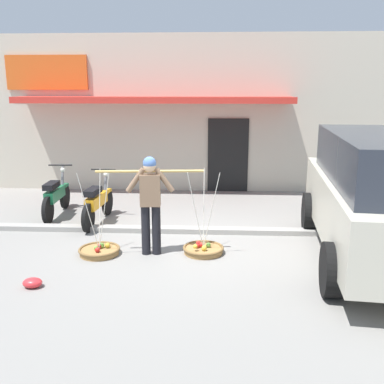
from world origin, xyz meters
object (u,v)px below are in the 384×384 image
object	(u,v)px
plastic_litter_bag	(32,283)
motorcycle_second_in_row	(97,203)
motorcycle_nearest_shop	(56,196)
parked_truck	(383,194)
fruit_basket_right_side	(99,250)
fruit_basket_left_side	(203,249)
fruit_vendor	(150,199)

from	to	relation	value
plastic_litter_bag	motorcycle_second_in_row	bearing A→B (deg)	87.35
motorcycle_nearest_shop	parked_truck	size ratio (longest dim) A/B	0.37
motorcycle_second_in_row	parked_truck	size ratio (longest dim) A/B	0.37
motorcycle_nearest_shop	plastic_litter_bag	xyz separation A→B (m)	(0.93, -3.58, -0.38)
motorcycle_nearest_shop	parked_truck	xyz separation A→B (m)	(6.23, -2.29, 0.68)
fruit_basket_right_side	parked_truck	size ratio (longest dim) A/B	0.29
fruit_basket_left_side	plastic_litter_bag	xyz separation A→B (m)	(-2.41, -1.48, -0.00)
fruit_vendor	motorcycle_nearest_shop	world-z (taller)	fruit_vendor
fruit_vendor	fruit_basket_right_side	size ratio (longest dim) A/B	1.23
parked_truck	plastic_litter_bag	xyz separation A→B (m)	(-5.30, -1.29, -1.06)
motorcycle_second_in_row	plastic_litter_bag	size ratio (longest dim) A/B	6.50
fruit_vendor	fruit_basket_left_side	distance (m)	1.27
motorcycle_nearest_shop	plastic_litter_bag	world-z (taller)	motorcycle_nearest_shop
motorcycle_nearest_shop	motorcycle_second_in_row	xyz separation A→B (m)	(1.07, -0.51, 0.00)
motorcycle_second_in_row	plastic_litter_bag	xyz separation A→B (m)	(-0.14, -3.07, -0.38)
fruit_basket_left_side	parked_truck	size ratio (longest dim) A/B	0.29
parked_truck	plastic_litter_bag	distance (m)	5.56
fruit_basket_right_side	motorcycle_nearest_shop	world-z (taller)	fruit_basket_right_side
fruit_vendor	parked_truck	bearing A→B (deg)	-1.63
motorcycle_nearest_shop	fruit_vendor	bearing A→B (deg)	-41.71
motorcycle_nearest_shop	plastic_litter_bag	size ratio (longest dim) A/B	6.51
fruit_basket_left_side	plastic_litter_bag	world-z (taller)	fruit_basket_left_side
motorcycle_second_in_row	fruit_vendor	bearing A→B (deg)	-50.62
fruit_basket_left_side	parked_truck	bearing A→B (deg)	-3.68
fruit_vendor	fruit_basket_right_side	distance (m)	1.27
fruit_vendor	parked_truck	world-z (taller)	parked_truck
fruit_vendor	fruit_basket_right_side	xyz separation A→B (m)	(-0.89, -0.08, -0.91)
fruit_vendor	motorcycle_nearest_shop	bearing A→B (deg)	138.29
fruit_vendor	fruit_basket_left_side	size ratio (longest dim) A/B	1.23
fruit_basket_right_side	motorcycle_second_in_row	world-z (taller)	fruit_basket_right_side
fruit_vendor	parked_truck	xyz separation A→B (m)	(3.78, -0.11, 0.15)
fruit_basket_left_side	motorcycle_nearest_shop	size ratio (longest dim) A/B	0.80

